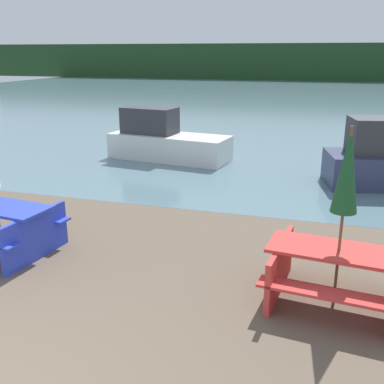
# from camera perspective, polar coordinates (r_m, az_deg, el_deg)

# --- Properties ---
(water) EXTENTS (60.00, 50.00, 0.00)m
(water) POSITION_cam_1_polar(r_m,az_deg,el_deg) (33.52, 11.47, 11.77)
(water) COLOR slate
(water) RESTS_ON ground_plane
(far_treeline) EXTENTS (80.00, 1.60, 4.00)m
(far_treeline) POSITION_cam_1_polar(r_m,az_deg,el_deg) (53.34, 13.73, 15.75)
(far_treeline) COLOR #1E3D1E
(far_treeline) RESTS_ON water
(picnic_table_red) EXTENTS (1.86, 1.57, 0.74)m
(picnic_table_red) POSITION_cam_1_polar(r_m,az_deg,el_deg) (6.00, 17.90, -9.52)
(picnic_table_red) COLOR red
(picnic_table_red) RESTS_ON ground_plane
(umbrella_darkgreen) EXTENTS (0.32, 0.32, 2.27)m
(umbrella_darkgreen) POSITION_cam_1_polar(r_m,az_deg,el_deg) (5.56, 19.12, 2.48)
(umbrella_darkgreen) COLOR brown
(umbrella_darkgreen) RESTS_ON ground_plane
(boat) EXTENTS (3.72, 1.75, 1.50)m
(boat) POSITION_cam_1_polar(r_m,az_deg,el_deg) (13.47, -3.51, 6.55)
(boat) COLOR silver
(boat) RESTS_ON water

